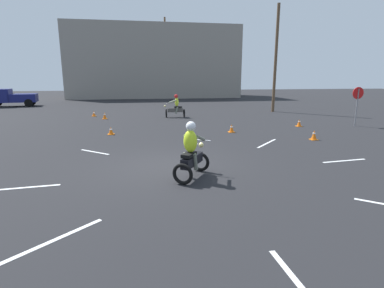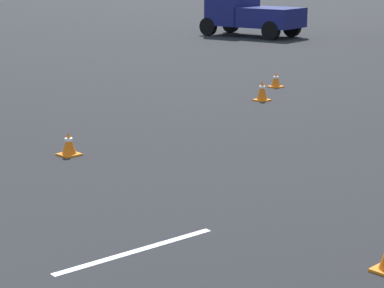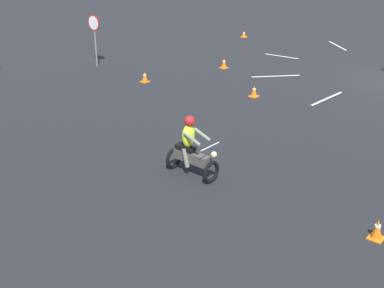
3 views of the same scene
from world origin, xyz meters
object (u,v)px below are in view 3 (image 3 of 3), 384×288
traffic_cone_near_right (377,230)px  motorcycle_rider_background (191,150)px  traffic_cone_far_left (244,34)px  stop_sign (94,30)px  traffic_cone_mid_left (145,77)px  traffic_cone_far_right (224,63)px  traffic_cone_far_center (254,91)px

traffic_cone_near_right → motorcycle_rider_background: bearing=1.4°
traffic_cone_far_left → stop_sign: bearing=78.7°
traffic_cone_mid_left → traffic_cone_far_right: traffic_cone_far_right is taller
traffic_cone_far_right → traffic_cone_far_center: 4.09m
traffic_cone_near_right → traffic_cone_far_center: size_ratio=1.10×
traffic_cone_far_center → traffic_cone_far_left: (6.05, -8.41, -0.04)m
traffic_cone_far_left → motorcycle_rider_background: bearing=118.9°
stop_sign → traffic_cone_far_center: 8.05m
stop_sign → traffic_cone_near_right: stop_sign is taller
traffic_cone_far_left → traffic_cone_mid_left: bearing=99.0°
motorcycle_rider_background → traffic_cone_near_right: 5.03m
stop_sign → traffic_cone_mid_left: (-3.36, 0.40, -1.43)m
traffic_cone_far_left → traffic_cone_far_right: bearing=115.8°
motorcycle_rider_background → traffic_cone_far_left: 17.12m
stop_sign → motorcycle_rider_background: bearing=150.3°
traffic_cone_near_right → traffic_cone_far_left: size_ratio=1.38×
stop_sign → traffic_cone_mid_left: bearing=173.2°
stop_sign → traffic_cone_far_center: size_ratio=5.38×
traffic_cone_far_center → traffic_cone_far_left: traffic_cone_far_center is taller
motorcycle_rider_background → traffic_cone_far_right: motorcycle_rider_background is taller
traffic_cone_far_center → traffic_cone_mid_left: bearing=14.9°
traffic_cone_mid_left → traffic_cone_far_right: size_ratio=0.93×
traffic_cone_near_right → traffic_cone_far_center: (7.23, -6.45, -0.02)m
traffic_cone_near_right → traffic_cone_far_left: 19.92m
traffic_cone_mid_left → traffic_cone_far_right: 3.96m
stop_sign → traffic_cone_far_right: bearing=-144.5°
motorcycle_rider_background → traffic_cone_near_right: (-5.00, -0.12, -0.50)m
stop_sign → traffic_cone_mid_left: size_ratio=5.33×
traffic_cone_far_right → traffic_cone_far_center: bearing=141.7°
stop_sign → traffic_cone_far_left: 9.50m
traffic_cone_near_right → traffic_cone_far_right: 13.77m
traffic_cone_mid_left → motorcycle_rider_background: bearing=141.5°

